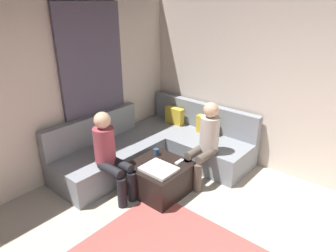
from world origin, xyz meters
The scene contains 10 objects.
wall_back centered at (0.00, 2.94, 1.35)m, with size 6.00×0.12×2.70m, color beige.
wall_left centered at (-2.94, 0.00, 1.35)m, with size 0.12×6.00×2.70m, color beige.
curtain_panel centered at (-2.84, 1.30, 1.25)m, with size 0.06×1.10×2.50m, color #595166.
sectional_couch centered at (-2.08, 1.88, 0.28)m, with size 2.10×2.55×0.87m.
ottoman centered at (-1.50, 1.29, 0.21)m, with size 0.76×0.76×0.42m, color black.
folded_blanket centered at (-1.40, 1.17, 0.44)m, with size 0.44×0.36×0.04m, color white.
coffee_mug centered at (-1.72, 1.47, 0.47)m, with size 0.08×0.08×0.10m, color #334C72.
game_remote centered at (-1.32, 1.51, 0.43)m, with size 0.05×0.15×0.02m, color white.
person_on_couch_back centered at (-1.18, 1.93, 0.66)m, with size 0.30×0.60×1.20m.
person_on_couch_side centered at (-1.93, 0.80, 0.66)m, with size 0.60×0.30×1.20m.
Camera 1 is at (0.89, -1.35, 2.50)m, focal length 31.66 mm.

